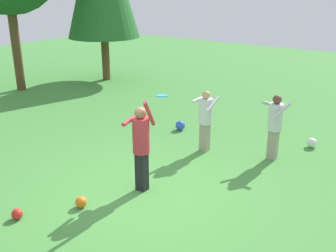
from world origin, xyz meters
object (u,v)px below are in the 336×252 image
frisbee (162,96)px  ball_orange (81,202)px  person_bystander (275,122)px  ball_red (17,214)px  person_thrower (141,141)px  person_catcher (205,116)px  ball_white (312,143)px  ball_blue (180,125)px

frisbee → ball_orange: frisbee is taller
person_bystander → ball_red: bearing=10.6°
person_thrower → ball_orange: person_thrower is taller
person_catcher → ball_white: (1.78, -2.17, -0.80)m
frisbee → ball_white: (3.41, -2.31, -1.67)m
person_catcher → person_bystander: size_ratio=0.98×
person_thrower → person_catcher: size_ratio=1.26×
person_catcher → person_bystander: 1.67m
ball_white → ball_blue: ball_blue is taller
frisbee → ball_white: frisbee is taller
ball_red → person_catcher: bearing=-14.4°
person_bystander → frisbee: 2.88m
person_thrower → ball_orange: 1.63m
ball_white → ball_orange: size_ratio=1.14×
person_thrower → ball_blue: person_thrower is taller
person_catcher → person_bystander: (0.50, -1.59, 0.02)m
person_catcher → person_thrower: bearing=4.1°
frisbee → ball_orange: size_ratio=1.70×
ball_orange → person_catcher: bearing=-8.4°
ball_red → ball_blue: (5.53, 0.13, 0.04)m
ball_orange → ball_blue: bearing=9.6°
frisbee → ball_white: bearing=-34.1°
person_thrower → person_catcher: 2.50m
person_catcher → ball_orange: 3.83m
frisbee → ball_blue: (2.51, 1.19, -1.66)m
person_thrower → person_bystander: 3.41m
person_catcher → frisbee: 1.85m
person_bystander → ball_white: person_bystander is taller
person_thrower → person_bystander: size_ratio=1.23×
frisbee → ball_blue: frisbee is taller
person_bystander → ball_white: size_ratio=6.31×
ball_orange → ball_white: bearing=-26.4°
person_bystander → ball_white: (1.28, -0.58, -0.82)m
ball_orange → person_thrower: bearing=-23.2°
person_thrower → ball_red: (-2.16, 1.17, -0.97)m
person_catcher → ball_blue: person_catcher is taller
ball_red → ball_orange: ball_orange is taller
person_bystander → ball_blue: person_bystander is taller
person_catcher → ball_red: bearing=-9.7°
person_thrower → ball_red: person_thrower is taller
ball_red → person_bystander: bearing=-28.4°
person_catcher → ball_white: 2.92m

